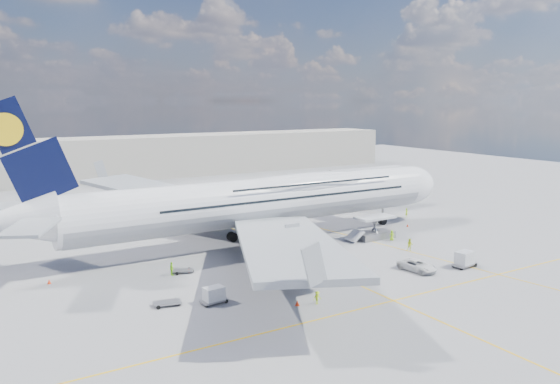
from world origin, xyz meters
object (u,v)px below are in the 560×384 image
dolly_back (167,303)px  catering_truck_inner (191,215)px  dolly_nose_far (465,259)px  baggage_tug (316,275)px  cone_nose (408,225)px  crew_van (392,235)px  cone_wing_left_outer (156,213)px  cone_wing_right_outer (297,303)px  crew_tug (317,298)px  jet_bridge (365,178)px  crew_loader (410,245)px  cone_tail (49,282)px  dolly_row_b (214,295)px  service_van (417,265)px  cone_wing_right_inner (189,271)px  dolly_nose_near (324,251)px  catering_truck_outer (116,209)px  airliner (264,200)px  dolly_row_c (271,256)px  cone_wing_left_inner (141,235)px  crew_nose (407,213)px  cargo_loader (374,231)px  crew_wing (172,269)px

dolly_back → catering_truck_inner: (17.80, 36.99, 1.29)m
dolly_back → dolly_nose_far: dolly_nose_far is taller
baggage_tug → cone_nose: (31.45, 16.27, -0.61)m
catering_truck_inner → crew_van: bearing=-79.7°
dolly_nose_far → cone_nose: bearing=55.5°
cone_wing_left_outer → cone_wing_right_outer: (-2.49, -55.29, 0.01)m
crew_tug → jet_bridge: bearing=51.8°
crew_loader → cone_nose: size_ratio=3.78×
cone_wing_right_outer → cone_tail: bearing=135.3°
jet_bridge → dolly_back: jet_bridge is taller
dolly_row_b → crew_loader: dolly_row_b is taller
service_van → cone_wing_right_inner: size_ratio=11.15×
dolly_nose_near → catering_truck_outer: bearing=108.0°
airliner → cone_wing_right_inner: airliner is taller
dolly_row_c → baggage_tug: bearing=-92.5°
crew_loader → cone_wing_left_inner: (-31.98, 29.92, -0.67)m
dolly_row_b → baggage_tug: (13.95, 0.27, -0.17)m
baggage_tug → catering_truck_inner: catering_truck_inner is taller
baggage_tug → service_van: baggage_tug is taller
cone_wing_right_inner → service_van: bearing=-30.1°
crew_van → cone_wing_left_inner: crew_van is taller
crew_nose → cone_nose: crew_nose is taller
cargo_loader → cone_wing_left_outer: cargo_loader is taller
service_van → cone_wing_right_outer: 20.47m
cone_nose → cone_wing_left_inner: bearing=157.3°
baggage_tug → cone_wing_right_outer: bearing=-124.0°
catering_truck_outer → cone_wing_right_outer: bearing=-96.4°
airliner → dolly_row_c: airliner is taller
catering_truck_outer → cone_tail: 39.09m
crew_nose → cone_wing_left_inner: crew_nose is taller
dolly_row_b → cone_wing_left_inner: size_ratio=5.78×
service_van → crew_van: (8.22, 13.78, 0.08)m
catering_truck_inner → crew_wing: bearing=-145.4°
crew_wing → dolly_back: bearing=157.4°
dolly_nose_near → dolly_row_b: bearing=-163.1°
dolly_nose_near → cone_wing_left_inner: size_ratio=6.70×
airliner → catering_truck_outer: 35.30m
dolly_row_b → catering_truck_outer: (2.68, 51.64, 0.59)m
crew_nose → cone_wing_right_inner: 50.43m
crew_loader → dolly_nose_near: bearing=-162.6°
crew_nose → cone_wing_left_inner: (-48.80, 11.85, -0.61)m
crew_wing → catering_truck_outer: bearing=-4.4°
baggage_tug → crew_tug: bearing=-109.0°
service_van → crew_tug: 18.46m
baggage_tug → crew_tug: 7.68m
cone_wing_left_inner → dolly_row_b: bearing=-93.8°
jet_bridge → cone_tail: bearing=-166.8°
dolly_row_c → dolly_row_b: bearing=-151.0°
crew_wing → crew_nose: bearing=-77.9°
dolly_nose_far → crew_loader: 9.91m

